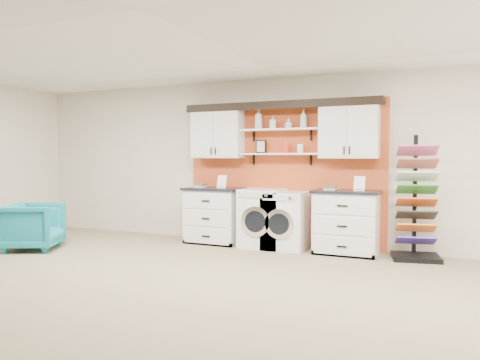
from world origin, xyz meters
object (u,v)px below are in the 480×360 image
at_px(washer, 263,218).
at_px(dryer, 286,220).
at_px(base_cabinet_left, 214,215).
at_px(armchair, 34,226).
at_px(sample_rack, 416,221).
at_px(base_cabinet_right, 346,222).

bearing_deg(washer, dryer, 0.00).
bearing_deg(base_cabinet_left, armchair, -144.66).
relative_size(dryer, sample_rack, 0.51).
relative_size(dryer, armchair, 1.13).
bearing_deg(base_cabinet_left, sample_rack, 0.66).
height_order(washer, armchair, washer).
xyz_separation_m(washer, sample_rack, (2.36, 0.04, 0.08)).
bearing_deg(armchair, washer, -88.89).
height_order(washer, dryer, washer).
height_order(base_cabinet_left, sample_rack, sample_rack).
bearing_deg(dryer, armchair, -155.38).
distance_m(dryer, sample_rack, 1.96).
height_order(base_cabinet_left, washer, washer).
bearing_deg(armchair, sample_rack, -99.06).
xyz_separation_m(base_cabinet_right, washer, (-1.36, -0.00, -0.01)).
height_order(base_cabinet_right, dryer, base_cabinet_right).
bearing_deg(base_cabinet_left, dryer, -0.15).
xyz_separation_m(base_cabinet_right, armchair, (-4.64, -1.69, -0.11)).
distance_m(base_cabinet_left, washer, 0.90).
bearing_deg(base_cabinet_right, armchair, -160.02).
relative_size(base_cabinet_left, sample_rack, 0.54).
height_order(base_cabinet_left, base_cabinet_right, base_cabinet_right).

